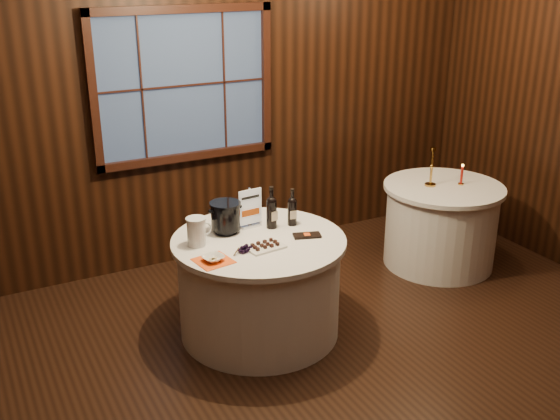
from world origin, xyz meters
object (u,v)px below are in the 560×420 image
grape_bunch (246,249)px  sign_stand (250,213)px  port_bottle_right (292,209)px  port_bottle_left (271,210)px  main_table (259,285)px  ice_bucket (226,217)px  chocolate_plate (265,246)px  red_candle (462,176)px  side_table (441,225)px  chocolate_box (307,235)px  glass_pitcher (197,231)px  brass_candlestick (431,172)px  cracker_bowl (213,258)px

grape_bunch → sign_stand: bearing=61.5°
port_bottle_right → port_bottle_left: bearing=-174.5°
main_table → ice_bucket: (-0.16, 0.22, 0.51)m
grape_bunch → chocolate_plate: bearing=1.0°
red_candle → side_table: bearing=160.7°
port_bottle_left → main_table: bearing=-151.2°
side_table → grape_bunch: size_ratio=5.70×
main_table → grape_bunch: size_ratio=6.75×
sign_stand → chocolate_box: (0.29, -0.37, -0.10)m
side_table → glass_pitcher: glass_pitcher is taller
grape_bunch → brass_candlestick: (2.06, 0.52, 0.11)m
chocolate_plate → brass_candlestick: bearing=15.3°
ice_bucket → chocolate_plate: size_ratio=0.83×
ice_bucket → red_candle: bearing=0.7°
brass_candlestick → red_candle: brass_candlestick is taller
port_bottle_right → red_candle: bearing=17.7°
port_bottle_left → glass_pitcher: size_ratio=1.58×
sign_stand → glass_pitcher: sign_stand is taller
port_bottle_left → brass_candlestick: size_ratio=0.92×
grape_bunch → glass_pitcher: glass_pitcher is taller
cracker_bowl → red_candle: size_ratio=0.74×
main_table → ice_bucket: ice_bucket is taller
red_candle → grape_bunch: bearing=-169.8°
main_table → port_bottle_left: (0.18, 0.14, 0.52)m
sign_stand → brass_candlestick: 1.84m
ice_bucket → brass_candlestick: 2.05m
ice_bucket → brass_candlestick: (2.05, 0.13, 0.00)m
cracker_bowl → red_candle: 2.62m
side_table → cracker_bowl: cracker_bowl is taller
sign_stand → red_candle: sign_stand is taller
side_table → sign_stand: (-1.96, -0.06, 0.49)m
port_bottle_right → red_candle: size_ratio=1.51×
sign_stand → ice_bucket: sign_stand is taller
side_table → grape_bunch: (-2.18, -0.47, 0.40)m
port_bottle_right → sign_stand: bearing=172.1°
grape_bunch → brass_candlestick: size_ratio=0.53×
port_bottle_left → chocolate_box: port_bottle_left is taller
side_table → ice_bucket: size_ratio=4.57×
ice_bucket → grape_bunch: bearing=-92.2°
sign_stand → brass_candlestick: (1.84, 0.12, 0.02)m
port_bottle_left → chocolate_box: bearing=-70.6°
sign_stand → brass_candlestick: bearing=-1.3°
side_table → sign_stand: sign_stand is taller
glass_pitcher → brass_candlestick: size_ratio=0.58×
chocolate_box → brass_candlestick: bearing=35.6°
main_table → grape_bunch: 0.47m
main_table → side_table: 2.02m
chocolate_plate → port_bottle_left: bearing=56.0°
port_bottle_left → chocolate_box: size_ratio=1.63×
main_table → red_candle: size_ratio=6.64×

